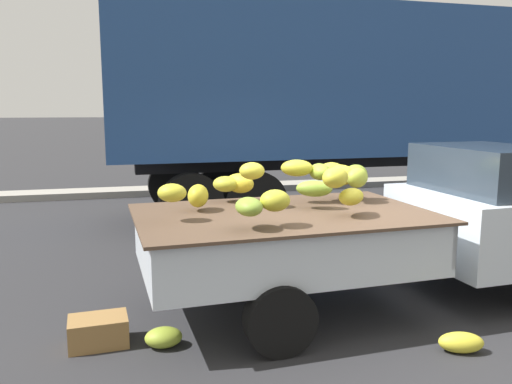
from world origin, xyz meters
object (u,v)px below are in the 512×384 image
Objects in this scene: pickup_truck at (453,218)px; semi_trailer at (407,87)px; fallen_banana_bunch_near_tailgate at (164,337)px; produce_crate at (98,331)px; fallen_banana_bunch_by_wheel at (461,342)px.

semi_trailer is (2.03, 4.62, 1.65)m from pickup_truck.
produce_crate is at bearing 161.66° from fallen_banana_bunch_near_tailgate.
pickup_truck is 1.74m from fallen_banana_bunch_by_wheel.
fallen_banana_bunch_by_wheel is 3.24m from produce_crate.
pickup_truck is 13.46× the size of fallen_banana_bunch_by_wheel.
fallen_banana_bunch_near_tailgate is 0.65× the size of produce_crate.
fallen_banana_bunch_near_tailgate is 2.64m from fallen_banana_bunch_by_wheel.
fallen_banana_bunch_by_wheel is (-2.82, -5.95, -2.45)m from semi_trailer.
semi_trailer is at bearing 40.16° from produce_crate.
pickup_truck is 3.99m from produce_crate.
produce_crate reaches higher than fallen_banana_bunch_near_tailgate.
fallen_banana_bunch_near_tailgate is at bearing -18.34° from produce_crate.
semi_trailer reaches higher than fallen_banana_bunch_near_tailgate.
pickup_truck is 5.31m from semi_trailer.
produce_crate is (-0.57, 0.19, 0.04)m from fallen_banana_bunch_near_tailgate.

